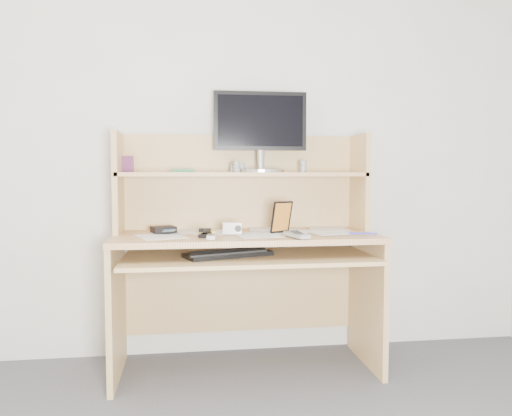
{
  "coord_description": "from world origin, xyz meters",
  "views": [
    {
      "loc": [
        -0.32,
        -1.17,
        1.07
      ],
      "look_at": [
        0.05,
        1.43,
        0.89
      ],
      "focal_mm": 35.0,
      "sensor_mm": 36.0,
      "label": 1
    }
  ],
  "objects": [
    {
      "name": "chip_stack_d",
      "position": [
        0.35,
        1.62,
        1.12
      ],
      "size": [
        0.04,
        0.04,
        0.07
      ],
      "primitive_type": "cylinder",
      "rotation": [
        0.0,
        0.0,
        0.1
      ],
      "color": "white",
      "rests_on": "desk"
    },
    {
      "name": "keyboard",
      "position": [
        -0.11,
        1.35,
        0.67
      ],
      "size": [
        0.48,
        0.31,
        0.03
      ],
      "rotation": [
        0.0,
        0.0,
        0.36
      ],
      "color": "black",
      "rests_on": "desk"
    },
    {
      "name": "digital_camera",
      "position": [
        -0.08,
        1.43,
        0.79
      ],
      "size": [
        0.11,
        0.06,
        0.06
      ],
      "primitive_type": "cube",
      "rotation": [
        0.0,
        0.0,
        -0.17
      ],
      "color": "#BCBCBE",
      "rests_on": "paper_clutter"
    },
    {
      "name": "chip_stack_c",
      "position": [
        -0.05,
        1.65,
        1.11
      ],
      "size": [
        0.04,
        0.04,
        0.05
      ],
      "primitive_type": "cylinder",
      "rotation": [
        0.0,
        0.0,
        0.0
      ],
      "color": "black",
      "rests_on": "desk"
    },
    {
      "name": "tv_remote",
      "position": [
        0.23,
        1.26,
        0.77
      ],
      "size": [
        0.1,
        0.2,
        0.02
      ],
      "primitive_type": "cube",
      "rotation": [
        0.0,
        0.0,
        0.25
      ],
      "color": "gray",
      "rests_on": "paper_clutter"
    },
    {
      "name": "sticky_note_pad",
      "position": [
        -0.21,
        1.56,
        0.76
      ],
      "size": [
        0.1,
        0.1,
        0.01
      ],
      "primitive_type": "cube",
      "rotation": [
        0.0,
        0.0,
        0.23
      ],
      "color": "#FAF241",
      "rests_on": "desk"
    },
    {
      "name": "back_wall",
      "position": [
        0.0,
        1.8,
        1.25
      ],
      "size": [
        3.6,
        0.04,
        2.5
      ],
      "primitive_type": "cube",
      "color": "silver",
      "rests_on": "floor"
    },
    {
      "name": "game_case",
      "position": [
        0.19,
        1.44,
        0.84
      ],
      "size": [
        0.11,
        0.07,
        0.17
      ],
      "primitive_type": "cube",
      "rotation": [
        0.0,
        0.0,
        0.51
      ],
      "color": "black",
      "rests_on": "paper_clutter"
    },
    {
      "name": "desk",
      "position": [
        0.0,
        1.56,
        0.69
      ],
      "size": [
        1.4,
        0.7,
        1.3
      ],
      "color": "tan",
      "rests_on": "floor"
    },
    {
      "name": "wallet",
      "position": [
        -0.44,
        1.57,
        0.77
      ],
      "size": [
        0.15,
        0.14,
        0.03
      ],
      "primitive_type": "cube",
      "rotation": [
        0.0,
        0.0,
        0.35
      ],
      "color": "black",
      "rests_on": "paper_clutter"
    },
    {
      "name": "chip_stack_a",
      "position": [
        -0.01,
        1.64,
        1.11
      ],
      "size": [
        0.04,
        0.04,
        0.06
      ],
      "primitive_type": "cylinder",
      "rotation": [
        0.0,
        0.0,
        0.02
      ],
      "color": "black",
      "rests_on": "desk"
    },
    {
      "name": "chip_stack_b",
      "position": [
        -0.04,
        1.59,
        1.11
      ],
      "size": [
        0.05,
        0.05,
        0.06
      ],
      "primitive_type": "cylinder",
      "rotation": [
        0.0,
        0.0,
        -0.37
      ],
      "color": "silver",
      "rests_on": "desk"
    },
    {
      "name": "stapler",
      "position": [
        -0.22,
        1.38,
        0.78
      ],
      "size": [
        0.08,
        0.13,
        0.04
      ],
      "primitive_type": "cube",
      "rotation": [
        0.0,
        0.0,
        -0.34
      ],
      "color": "black",
      "rests_on": "paper_clutter"
    },
    {
      "name": "card_box",
      "position": [
        -0.64,
        1.68,
        1.13
      ],
      "size": [
        0.07,
        0.03,
        0.09
      ],
      "primitive_type": "cube",
      "rotation": [
        0.0,
        0.0,
        -0.11
      ],
      "color": "maroon",
      "rests_on": "desk"
    },
    {
      "name": "paper_clutter",
      "position": [
        0.0,
        1.48,
        0.75
      ],
      "size": [
        1.32,
        0.54,
        0.01
      ],
      "primitive_type": "cube",
      "color": "white",
      "rests_on": "desk"
    },
    {
      "name": "blue_pen",
      "position": [
        0.6,
        1.32,
        0.76
      ],
      "size": [
        0.14,
        0.05,
        0.01
      ],
      "primitive_type": "cylinder",
      "rotation": [
        1.57,
        0.0,
        1.26
      ],
      "color": "#1B1DD1",
      "rests_on": "paper_clutter"
    },
    {
      "name": "shelf_book",
      "position": [
        -0.33,
        1.67,
        1.09
      ],
      "size": [
        0.12,
        0.17,
        0.02
      ],
      "primitive_type": "cube",
      "rotation": [
        0.0,
        0.0,
        -0.01
      ],
      "color": "#2D7243",
      "rests_on": "desk"
    },
    {
      "name": "flip_phone",
      "position": [
        -0.2,
        1.27,
        0.77
      ],
      "size": [
        0.05,
        0.08,
        0.02
      ],
      "primitive_type": "cube",
      "rotation": [
        0.0,
        0.0,
        -0.12
      ],
      "color": "#A4A4A6",
      "rests_on": "paper_clutter"
    },
    {
      "name": "monitor",
      "position": [
        0.11,
        1.66,
        1.33
      ],
      "size": [
        0.53,
        0.27,
        0.46
      ],
      "rotation": [
        0.0,
        0.0,
        -0.01
      ],
      "color": "#A2A3A7",
      "rests_on": "desk"
    }
  ]
}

